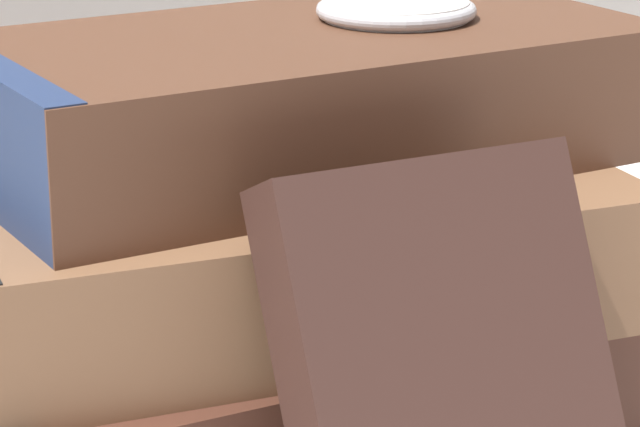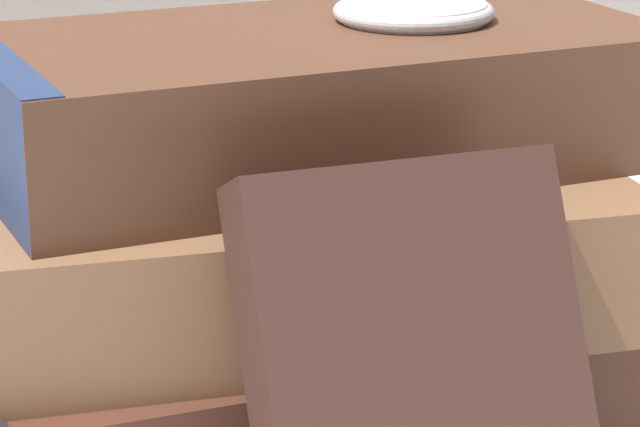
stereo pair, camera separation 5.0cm
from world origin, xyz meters
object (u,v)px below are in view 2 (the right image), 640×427
at_px(book_flat_middle, 262,246).
at_px(pocket_watch, 413,11).
at_px(book_flat_bottom, 294,377).
at_px(book_flat_top, 302,98).
at_px(book_leaning_front, 423,407).

height_order(book_flat_middle, pocket_watch, pocket_watch).
height_order(book_flat_bottom, book_flat_middle, book_flat_middle).
distance_m(book_flat_bottom, book_flat_top, 0.09).
height_order(book_flat_middle, book_leaning_front, book_leaning_front).
relative_size(book_flat_middle, pocket_watch, 4.00).
bearing_deg(book_flat_bottom, book_flat_middle, 163.95).
relative_size(book_flat_top, pocket_watch, 3.96).
relative_size(book_flat_bottom, book_flat_middle, 1.07).
bearing_deg(book_flat_top, book_leaning_front, -96.19).
bearing_deg(book_flat_middle, book_flat_top, 42.21).
bearing_deg(book_flat_top, book_flat_bottom, -121.49).
height_order(book_flat_bottom, book_flat_top, book_flat_top).
bearing_deg(book_flat_bottom, pocket_watch, 23.02).
distance_m(book_flat_middle, book_flat_top, 0.05).
height_order(book_flat_top, pocket_watch, pocket_watch).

